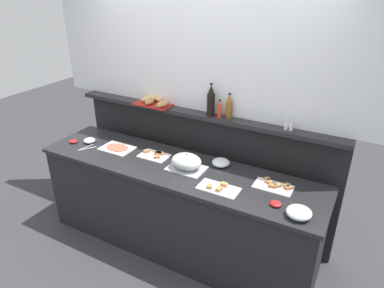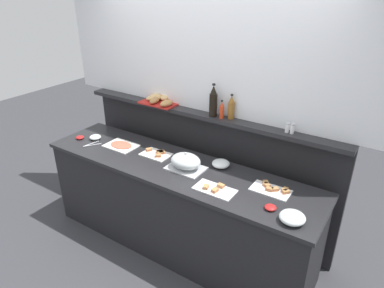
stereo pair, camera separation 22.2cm
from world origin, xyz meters
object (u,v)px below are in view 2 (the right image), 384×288
Objects in this scene: sandwich_platter_front at (272,189)px; serving_tongs at (91,145)px; condiment_bowl_cream at (270,207)px; sandwich_platter_side at (157,154)px; bread_basket at (159,99)px; glass_bowl_small at (221,164)px; vinegar_bottle_amber at (231,108)px; condiment_bowl_red at (80,137)px; cold_cuts_platter at (121,145)px; glass_bowl_medium at (96,137)px; sandwich_platter_rear at (215,189)px; serving_cloche at (186,162)px; pepper_shaker at (292,129)px; salt_shaker at (287,128)px; hot_sauce_bottle at (222,110)px; glass_bowl_large at (292,218)px; wine_bottle_dark at (213,102)px.

serving_tongs is (-1.89, -0.22, -0.01)m from sandwich_platter_front.
sandwich_platter_front is at bearing 108.80° from condiment_bowl_cream.
sandwich_platter_side is 0.61m from bread_basket.
sandwich_platter_side is at bearing -168.11° from glass_bowl_small.
vinegar_bottle_amber is (-0.05, 0.26, 0.46)m from glass_bowl_small.
glass_bowl_small reaches higher than condiment_bowl_red.
sandwich_platter_side is at bearing -56.64° from bread_basket.
sandwich_platter_front is at bearing -13.98° from bread_basket.
glass_bowl_medium is at bearing -176.07° from cold_cuts_platter.
serving_cloche reaches higher than sandwich_platter_rear.
serving_tongs is 2.02m from pepper_shaker.
glass_bowl_medium is 1.42× the size of salt_shaker.
sandwich_platter_front is at bearing -89.64° from pepper_shaker.
vinegar_bottle_amber is (-0.60, 0.37, 0.47)m from sandwich_platter_front.
hot_sauce_bottle is (0.12, 0.42, 0.39)m from serving_cloche.
glass_bowl_small is at bearing 152.72° from glass_bowl_large.
salt_shaker is (0.50, 0.23, 0.39)m from glass_bowl_small.
glass_bowl_medium is (-1.57, 0.16, 0.01)m from sandwich_platter_rear.
sandwich_platter_front is 0.40m from glass_bowl_large.
sandwich_platter_rear is 1.95× the size of hot_sauce_bottle.
pepper_shaker is at bearing 98.22° from condiment_bowl_cream.
glass_bowl_large is (1.06, -0.21, -0.04)m from serving_cloche.
wine_bottle_dark reaches higher than glass_bowl_small.
sandwich_platter_side is at bearing 16.01° from serving_tongs.
bread_basket is (0.46, 0.58, 0.41)m from serving_tongs.
pepper_shaker is 0.22× the size of bread_basket.
condiment_bowl_cream is 1.04× the size of pepper_shaker.
sandwich_platter_front is 0.54m from pepper_shaker.
glass_bowl_large reaches higher than condiment_bowl_cream.
cold_cuts_platter is at bearing -112.87° from bread_basket.
condiment_bowl_red is 0.50× the size of hot_sauce_bottle.
hot_sauce_bottle is 0.63m from salt_shaker.
wine_bottle_dark is at bearing -167.08° from vinegar_bottle_amber.
glass_bowl_medium is 2.01m from salt_shaker.
serving_tongs is at bearing -60.90° from glass_bowl_medium.
glass_bowl_large is 1.21m from hot_sauce_bottle.
vinegar_bottle_amber reaches higher than sandwich_platter_rear.
condiment_bowl_red is (-2.38, 0.12, -0.02)m from glass_bowl_large.
wine_bottle_dark is 1.34× the size of vinegar_bottle_amber.
wine_bottle_dark is at bearing 86.65° from serving_cloche.
glass_bowl_medium reaches higher than sandwich_platter_side.
serving_cloche is 0.97m from pepper_shaker.
wine_bottle_dark is (-0.22, 0.22, 0.49)m from glass_bowl_small.
glass_bowl_small reaches higher than condiment_bowl_cream.
condiment_bowl_red is (-0.15, -0.09, -0.01)m from glass_bowl_medium.
wine_bottle_dark reaches higher than pepper_shaker.
condiment_bowl_cream is at bearing -77.67° from salt_shaker.
wine_bottle_dark reaches higher than bread_basket.
sandwich_platter_side is at bearing 169.81° from condiment_bowl_cream.
salt_shaker is (-0.31, 0.65, 0.39)m from glass_bowl_large.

